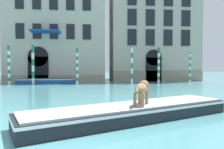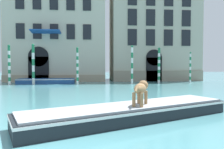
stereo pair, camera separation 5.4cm
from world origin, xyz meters
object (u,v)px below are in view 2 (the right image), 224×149
Objects in this scene: boat_foreground at (132,112)px; mooring_pole_2 at (9,65)px; mooring_pole_0 at (190,67)px; mooring_pole_1 at (132,64)px; dog_on_deck at (141,89)px; mooring_pole_4 at (159,65)px; mooring_pole_5 at (77,66)px; boat_moored_near_palazzo at (47,81)px; mooring_pole_3 at (33,64)px.

mooring_pole_2 is (-9.32, 14.60, 1.69)m from boat_foreground.
boat_foreground is 2.32× the size of mooring_pole_0.
mooring_pole_2 is (-12.06, 0.04, -0.02)m from mooring_pole_1.
mooring_pole_0 is at bearing -3.77° from dog_on_deck.
mooring_pole_2 is 15.18m from mooring_pole_4.
mooring_pole_1 reaches higher than boat_foreground.
mooring_pole_5 is (-3.04, 14.65, 0.80)m from dog_on_deck.
mooring_pole_0 is at bearing -3.43° from boat_moored_near_palazzo.
dog_on_deck is 17.57m from mooring_pole_2.
mooring_pole_1 reaches higher than boat_moored_near_palazzo.
mooring_pole_1 reaches higher than mooring_pole_2.
mooring_pole_4 is (15.15, 0.83, -0.04)m from mooring_pole_2.
mooring_pole_2 reaches higher than boat_moored_near_palazzo.
mooring_pole_2 is at bearing -169.85° from mooring_pole_3.
boat_moored_near_palazzo is 1.50× the size of mooring_pole_2.
mooring_pole_5 is (-11.96, -0.59, 0.19)m from mooring_pole_0.
mooring_pole_1 is 5.51m from mooring_pole_5.
mooring_pole_1 is at bearing -2.47° from mooring_pole_3.
boat_moored_near_palazzo is 1.45× the size of mooring_pole_3.
mooring_pole_5 is at bearing 76.82° from boat_foreground.
mooring_pole_5 reaches higher than dog_on_deck.
mooring_pole_2 reaches higher than mooring_pole_4.
mooring_pole_0 is 3.38m from mooring_pole_4.
boat_moored_near_palazzo is 1.54× the size of mooring_pole_4.
mooring_pole_1 is at bearing -9.90° from boat_moored_near_palazzo.
mooring_pole_3 is (-9.89, 0.43, 0.05)m from mooring_pole_1.
mooring_pole_0 is at bearing 5.11° from mooring_pole_1.
boat_foreground is 16.71m from mooring_pole_3.
mooring_pole_3 is 1.06× the size of mooring_pole_4.
mooring_pole_4 reaches higher than mooring_pole_0.
mooring_pole_0 is 0.82× the size of mooring_pole_3.
mooring_pole_1 is 3.22m from mooring_pole_4.
dog_on_deck is 16.52m from mooring_pole_4.
mooring_pole_1 is at bearing 17.03° from dog_on_deck.
mooring_pole_2 is at bearing 179.58° from mooring_pole_5.
dog_on_deck is 0.31× the size of mooring_pole_5.
mooring_pole_5 is at bearing -177.20° from mooring_pole_0.
mooring_pole_2 is 6.55m from mooring_pole_5.
dog_on_deck is 0.30× the size of mooring_pole_2.
boat_moored_near_palazzo is at bearing 26.37° from mooring_pole_2.
mooring_pole_2 reaches higher than mooring_pole_5.
mooring_pole_5 reaches higher than mooring_pole_0.
boat_moored_near_palazzo is 9.18m from mooring_pole_1.
mooring_pole_0 is 0.90× the size of mooring_pole_5.
mooring_pole_5 is (-8.61, -0.88, -0.05)m from mooring_pole_4.
mooring_pole_4 reaches higher than boat_moored_near_palazzo.
mooring_pole_0 is at bearing 0.53° from mooring_pole_3.
mooring_pole_5 is (6.55, -0.05, -0.10)m from mooring_pole_2.
boat_foreground is 14.92m from mooring_pole_1.
mooring_pole_0 is (9.19, 15.14, 1.40)m from boat_foreground.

